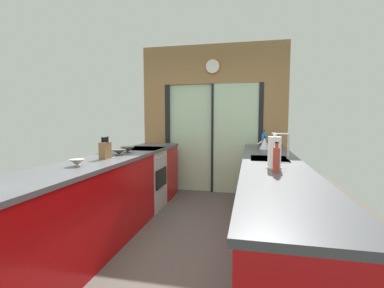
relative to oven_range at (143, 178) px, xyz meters
name	(u,v)px	position (x,y,z in m)	size (l,w,h in m)	color
ground_plane	(192,230)	(0.91, -0.65, -0.47)	(5.04, 7.60, 0.02)	#4C4742
back_wall_unit	(213,110)	(0.91, 1.15, 1.07)	(2.64, 0.12, 2.70)	olive
left_counter_run	(104,199)	(0.00, -1.12, 0.01)	(0.62, 3.80, 0.92)	#AD0C0F
right_counter_run	(272,205)	(1.82, -0.95, 0.01)	(0.62, 3.80, 0.92)	#AD0C0F
sink_faucet	(285,142)	(1.97, -0.70, 0.65)	(0.19, 0.02, 0.28)	#B7BABC
oven_range	(143,178)	(0.00, 0.00, 0.00)	(0.60, 0.60, 0.92)	#B7BABC
mixing_bowl_near	(77,162)	(0.02, -1.61, 0.50)	(0.14, 0.14, 0.07)	gray
mixing_bowl_mid	(119,152)	(0.02, -0.79, 0.50)	(0.18, 0.18, 0.07)	#514C47
mixing_bowl_far	(128,149)	(0.02, -0.54, 0.51)	(0.19, 0.19, 0.08)	#514C47
knife_block	(105,150)	(0.02, -1.11, 0.56)	(0.09, 0.14, 0.25)	brown
kettle	(265,143)	(1.80, 0.27, 0.55)	(0.24, 0.16, 0.19)	#B7BABC
soap_bottle_near	(276,159)	(1.80, -1.54, 0.57)	(0.06, 0.06, 0.26)	#B23D2D
soap_bottle_far	(264,140)	(1.80, 0.50, 0.58)	(0.07, 0.07, 0.27)	#286BB7
paper_towel_roll	(274,153)	(1.80, -1.34, 0.60)	(0.13, 0.13, 0.31)	#B7BABC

